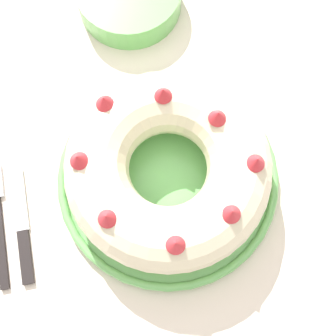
% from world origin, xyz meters
% --- Properties ---
extents(ground_plane, '(8.00, 8.00, 0.00)m').
position_xyz_m(ground_plane, '(0.00, 0.00, 0.00)').
color(ground_plane, gray).
extents(dining_table, '(1.43, 1.24, 0.78)m').
position_xyz_m(dining_table, '(0.00, 0.00, 0.70)').
color(dining_table, beige).
rests_on(dining_table, ground_plane).
extents(serving_dish, '(0.33, 0.33, 0.02)m').
position_xyz_m(serving_dish, '(0.01, -0.02, 0.79)').
color(serving_dish, '#6BB760').
rests_on(serving_dish, dining_table).
extents(bundt_cake, '(0.29, 0.29, 0.11)m').
position_xyz_m(bundt_cake, '(0.01, -0.02, 0.84)').
color(bundt_cake, beige).
rests_on(bundt_cake, serving_dish).
extents(cake_knife, '(0.02, 0.17, 0.01)m').
position_xyz_m(cake_knife, '(-0.21, -0.06, 0.78)').
color(cake_knife, black).
rests_on(cake_knife, dining_table).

